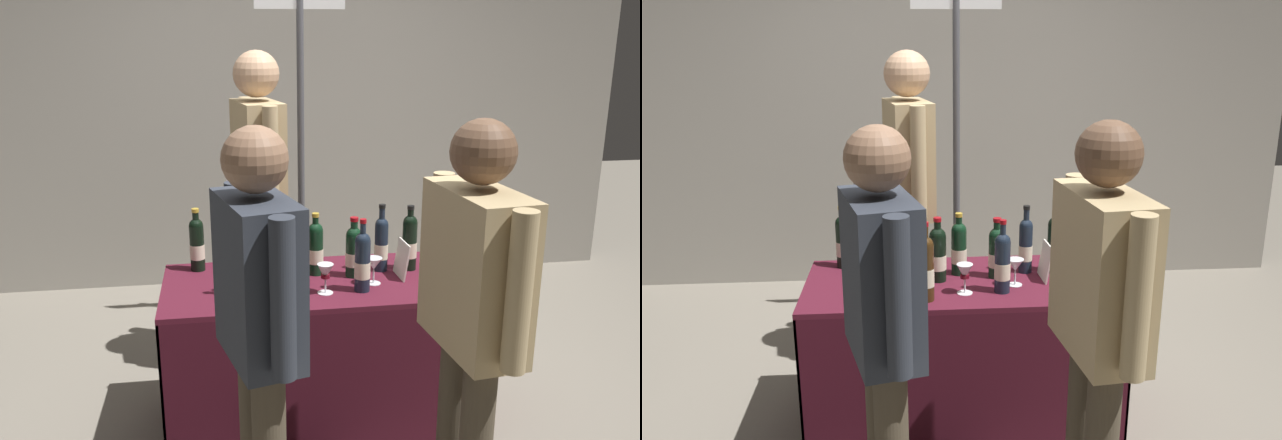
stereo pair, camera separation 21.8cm
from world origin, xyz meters
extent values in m
plane|color=gray|center=(0.00, 0.00, 0.00)|extent=(12.00, 12.00, 0.00)
cube|color=#9E998E|center=(0.00, 2.02, 1.26)|extent=(5.26, 0.12, 2.52)
cube|color=#4C1423|center=(0.00, 0.00, 0.72)|extent=(1.48, 0.67, 0.02)
cube|color=#3E101D|center=(0.00, -0.33, 0.35)|extent=(1.48, 0.01, 0.71)
cube|color=#3E101D|center=(0.00, 0.33, 0.35)|extent=(1.48, 0.01, 0.71)
cube|color=#3E101D|center=(-0.74, 0.00, 0.35)|extent=(0.01, 0.67, 0.71)
cube|color=#3E101D|center=(0.74, 0.00, 0.35)|extent=(0.01, 0.67, 0.71)
cylinder|color=#192333|center=(0.17, -0.15, 0.86)|extent=(0.07, 0.07, 0.24)
sphere|color=#192333|center=(0.17, -0.15, 0.98)|extent=(0.07, 0.07, 0.07)
cylinder|color=#192333|center=(0.17, -0.15, 1.02)|extent=(0.03, 0.03, 0.08)
cylinder|color=maroon|center=(0.17, -0.15, 1.07)|extent=(0.03, 0.03, 0.02)
cylinder|color=beige|center=(0.17, -0.15, 0.84)|extent=(0.07, 0.07, 0.08)
cylinder|color=#192333|center=(0.32, 0.09, 0.85)|extent=(0.07, 0.07, 0.24)
sphere|color=#192333|center=(0.32, 0.09, 0.97)|extent=(0.07, 0.07, 0.07)
cylinder|color=#192333|center=(0.32, 0.09, 1.01)|extent=(0.03, 0.03, 0.08)
cylinder|color=black|center=(0.32, 0.09, 1.06)|extent=(0.03, 0.03, 0.02)
cylinder|color=beige|center=(0.32, 0.09, 0.83)|extent=(0.07, 0.07, 0.08)
cylinder|color=black|center=(0.46, 0.09, 0.86)|extent=(0.07, 0.07, 0.24)
sphere|color=black|center=(0.46, 0.09, 0.98)|extent=(0.07, 0.07, 0.07)
cylinder|color=black|center=(0.46, 0.09, 1.01)|extent=(0.03, 0.03, 0.07)
cylinder|color=black|center=(0.46, 0.09, 1.05)|extent=(0.04, 0.04, 0.02)
cylinder|color=beige|center=(0.46, 0.09, 0.84)|extent=(0.07, 0.07, 0.08)
cylinder|color=#38230F|center=(-0.18, -0.22, 0.86)|extent=(0.07, 0.07, 0.26)
sphere|color=#38230F|center=(-0.18, -0.22, 0.99)|extent=(0.07, 0.07, 0.07)
cylinder|color=#38230F|center=(-0.18, -0.22, 1.03)|extent=(0.03, 0.03, 0.08)
cylinder|color=maroon|center=(-0.18, -0.22, 1.08)|extent=(0.03, 0.03, 0.02)
cylinder|color=beige|center=(-0.18, -0.22, 0.84)|extent=(0.07, 0.07, 0.08)
cylinder|color=black|center=(-0.27, 0.21, 0.84)|extent=(0.07, 0.07, 0.21)
sphere|color=black|center=(-0.27, 0.21, 0.94)|extent=(0.07, 0.07, 0.07)
cylinder|color=black|center=(-0.27, 0.21, 0.98)|extent=(0.03, 0.03, 0.07)
cylinder|color=black|center=(-0.27, 0.21, 1.02)|extent=(0.03, 0.03, 0.02)
cylinder|color=beige|center=(-0.27, 0.21, 0.82)|extent=(0.07, 0.07, 0.07)
cylinder|color=black|center=(-0.11, 0.01, 0.85)|extent=(0.08, 0.08, 0.22)
sphere|color=black|center=(-0.11, 0.01, 0.96)|extent=(0.08, 0.08, 0.08)
cylinder|color=black|center=(-0.11, 0.01, 0.99)|extent=(0.03, 0.03, 0.07)
cylinder|color=maroon|center=(-0.11, 0.01, 1.04)|extent=(0.04, 0.04, 0.02)
cylinder|color=beige|center=(-0.11, 0.01, 0.83)|extent=(0.08, 0.08, 0.07)
cylinder|color=black|center=(-0.58, 0.23, 0.85)|extent=(0.07, 0.07, 0.23)
sphere|color=black|center=(-0.58, 0.23, 0.96)|extent=(0.07, 0.07, 0.07)
cylinder|color=black|center=(-0.58, 0.23, 1.00)|extent=(0.03, 0.03, 0.07)
cylinder|color=#B7932D|center=(-0.58, 0.23, 1.04)|extent=(0.04, 0.04, 0.02)
cylinder|color=beige|center=(-0.58, 0.23, 0.83)|extent=(0.07, 0.07, 0.07)
cylinder|color=black|center=(-0.01, 0.09, 0.85)|extent=(0.07, 0.07, 0.22)
sphere|color=black|center=(-0.01, 0.09, 0.96)|extent=(0.07, 0.07, 0.07)
cylinder|color=black|center=(-0.01, 0.09, 0.99)|extent=(0.03, 0.03, 0.07)
cylinder|color=#B7932D|center=(-0.01, 0.09, 1.03)|extent=(0.03, 0.03, 0.02)
cylinder|color=beige|center=(-0.01, 0.09, 0.83)|extent=(0.08, 0.08, 0.07)
cylinder|color=black|center=(0.17, 0.04, 0.84)|extent=(0.08, 0.08, 0.21)
sphere|color=black|center=(0.17, 0.04, 0.94)|extent=(0.08, 0.08, 0.08)
cylinder|color=black|center=(0.17, 0.04, 0.98)|extent=(0.03, 0.03, 0.07)
cylinder|color=maroon|center=(0.17, 0.04, 1.02)|extent=(0.04, 0.04, 0.02)
cylinder|color=beige|center=(0.17, 0.04, 0.82)|extent=(0.08, 0.08, 0.07)
cylinder|color=silver|center=(0.00, -0.16, 0.74)|extent=(0.07, 0.07, 0.00)
cylinder|color=silver|center=(0.00, -0.16, 0.77)|extent=(0.01, 0.01, 0.06)
cone|color=silver|center=(0.00, -0.16, 0.84)|extent=(0.07, 0.07, 0.07)
cylinder|color=#590C19|center=(0.00, -0.16, 0.82)|extent=(0.04, 0.04, 0.02)
cylinder|color=silver|center=(-0.27, 0.00, 0.74)|extent=(0.06, 0.06, 0.00)
cylinder|color=silver|center=(-0.27, 0.00, 0.77)|extent=(0.01, 0.01, 0.07)
cone|color=silver|center=(-0.27, 0.00, 0.84)|extent=(0.08, 0.08, 0.07)
cylinder|color=silver|center=(0.24, -0.08, 0.74)|extent=(0.07, 0.07, 0.00)
cylinder|color=silver|center=(0.24, -0.08, 0.77)|extent=(0.01, 0.01, 0.07)
cone|color=silver|center=(0.24, -0.08, 0.83)|extent=(0.08, 0.08, 0.06)
cylinder|color=silver|center=(-0.34, -0.16, 0.81)|extent=(0.11, 0.11, 0.15)
cylinder|color=#38722D|center=(-0.34, -0.15, 0.96)|extent=(0.03, 0.01, 0.29)
ellipsoid|color=gold|center=(-0.33, -0.15, 1.11)|extent=(0.03, 0.03, 0.05)
cylinder|color=#38722D|center=(-0.35, -0.16, 0.90)|extent=(0.01, 0.02, 0.18)
ellipsoid|color=red|center=(-0.35, -0.15, 0.99)|extent=(0.03, 0.03, 0.05)
cylinder|color=#38722D|center=(-0.35, -0.13, 0.95)|extent=(0.02, 0.05, 0.28)
ellipsoid|color=red|center=(-0.35, -0.15, 1.10)|extent=(0.03, 0.03, 0.05)
cylinder|color=#38722D|center=(-0.35, -0.17, 0.91)|extent=(0.03, 0.03, 0.19)
ellipsoid|color=gold|center=(-0.34, -0.18, 1.00)|extent=(0.03, 0.03, 0.05)
cylinder|color=#38722D|center=(-0.33, -0.15, 0.93)|extent=(0.04, 0.04, 0.22)
ellipsoid|color=#E05B1E|center=(-0.31, -0.17, 1.04)|extent=(0.03, 0.03, 0.05)
cylinder|color=#38722D|center=(-0.34, -0.13, 0.94)|extent=(0.03, 0.04, 0.25)
ellipsoid|color=pink|center=(-0.33, -0.11, 1.07)|extent=(0.03, 0.03, 0.05)
cube|color=silver|center=(0.40, -0.01, 0.82)|extent=(0.04, 0.16, 0.17)
cylinder|color=black|center=(-0.26, 0.69, 0.45)|extent=(0.12, 0.12, 0.89)
cylinder|color=black|center=(-0.23, 0.54, 0.45)|extent=(0.12, 0.12, 0.89)
cube|color=tan|center=(-0.24, 0.61, 1.21)|extent=(0.29, 0.42, 0.63)
sphere|color=tan|center=(-0.24, 0.61, 1.66)|extent=(0.24, 0.24, 0.24)
cylinder|color=tan|center=(-0.29, 0.85, 1.23)|extent=(0.08, 0.08, 0.58)
cylinder|color=tan|center=(-0.19, 0.38, 1.23)|extent=(0.08, 0.08, 0.58)
cylinder|color=#4C4233|center=(0.39, -0.78, 0.40)|extent=(0.12, 0.12, 0.80)
cube|color=tan|center=(0.41, -0.87, 1.09)|extent=(0.26, 0.48, 0.57)
sphere|color=brown|center=(0.41, -0.87, 1.50)|extent=(0.22, 0.22, 0.22)
cylinder|color=tan|center=(0.44, -1.15, 1.11)|extent=(0.08, 0.08, 0.52)
cylinder|color=tan|center=(0.37, -0.60, 1.11)|extent=(0.08, 0.08, 0.52)
cube|color=#2D333D|center=(-0.34, -0.83, 1.08)|extent=(0.30, 0.44, 0.56)
sphere|color=#8C664C|center=(-0.34, -0.83, 1.49)|extent=(0.22, 0.22, 0.22)
cylinder|color=#2D333D|center=(-0.28, -1.06, 1.10)|extent=(0.08, 0.08, 0.52)
cylinder|color=#2D333D|center=(-0.40, -0.59, 1.10)|extent=(0.08, 0.08, 0.52)
cylinder|color=#47474C|center=(0.06, 1.13, 1.11)|extent=(0.04, 0.04, 2.23)
camera|label=1|loc=(-0.45, -2.89, 1.88)|focal=36.85mm
camera|label=2|loc=(-0.23, -2.91, 1.88)|focal=36.85mm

